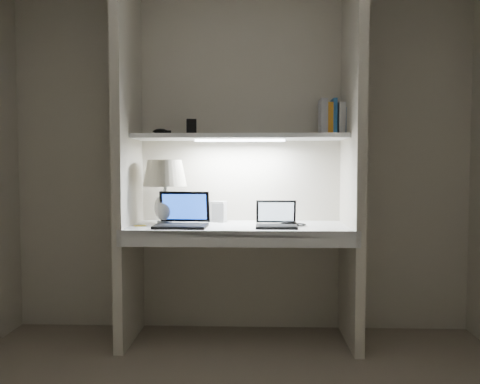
{
  "coord_description": "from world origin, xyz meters",
  "views": [
    {
      "loc": [
        0.1,
        -1.81,
        1.15
      ],
      "look_at": [
        0.01,
        1.05,
        1.0
      ],
      "focal_mm": 35.0,
      "sensor_mm": 36.0,
      "label": 1
    }
  ],
  "objects_px": {
    "laptop_netbook": "(276,221)",
    "book_row": "(336,118)",
    "table_lamp": "(165,181)",
    "laptop_main": "(182,218)",
    "speaker": "(218,212)"
  },
  "relations": [
    {
      "from": "laptop_netbook",
      "to": "book_row",
      "type": "bearing_deg",
      "value": 30.79
    },
    {
      "from": "table_lamp",
      "to": "laptop_netbook",
      "type": "distance_m",
      "value": 0.79
    },
    {
      "from": "table_lamp",
      "to": "laptop_main",
      "type": "xyz_separation_m",
      "value": [
        0.14,
        -0.14,
        -0.24
      ]
    },
    {
      "from": "book_row",
      "to": "speaker",
      "type": "bearing_deg",
      "value": 177.83
    },
    {
      "from": "laptop_netbook",
      "to": "book_row",
      "type": "height_order",
      "value": "book_row"
    },
    {
      "from": "speaker",
      "to": "laptop_netbook",
      "type": "bearing_deg",
      "value": -14.68
    },
    {
      "from": "laptop_main",
      "to": "speaker",
      "type": "distance_m",
      "value": 0.33
    },
    {
      "from": "laptop_main",
      "to": "book_row",
      "type": "bearing_deg",
      "value": 14.0
    },
    {
      "from": "laptop_main",
      "to": "speaker",
      "type": "height_order",
      "value": "laptop_main"
    },
    {
      "from": "laptop_netbook",
      "to": "book_row",
      "type": "xyz_separation_m",
      "value": [
        0.41,
        0.23,
        0.67
      ]
    },
    {
      "from": "laptop_main",
      "to": "laptop_netbook",
      "type": "xyz_separation_m",
      "value": [
        0.6,
        -0.01,
        -0.01
      ]
    },
    {
      "from": "table_lamp",
      "to": "book_row",
      "type": "relative_size",
      "value": 1.79
    },
    {
      "from": "speaker",
      "to": "book_row",
      "type": "xyz_separation_m",
      "value": [
        0.8,
        -0.03,
        0.64
      ]
    },
    {
      "from": "table_lamp",
      "to": "laptop_netbook",
      "type": "bearing_deg",
      "value": -11.96
    },
    {
      "from": "table_lamp",
      "to": "book_row",
      "type": "bearing_deg",
      "value": 3.91
    }
  ]
}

